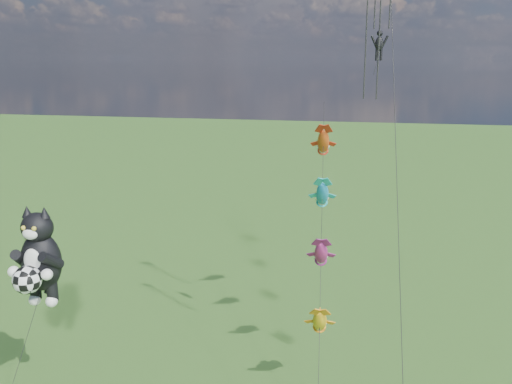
# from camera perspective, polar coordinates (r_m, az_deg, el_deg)

# --- Properties ---
(cat_kite_rig) EXTENTS (2.75, 4.18, 10.73)m
(cat_kite_rig) POSITION_cam_1_polar(r_m,az_deg,el_deg) (32.34, -20.97, -6.17)
(cat_kite_rig) COLOR brown
(cat_kite_rig) RESTS_ON ground
(fish_windsock_rig) EXTENTS (2.00, 15.90, 15.31)m
(fish_windsock_rig) POSITION_cam_1_polar(r_m,az_deg,el_deg) (34.33, 6.59, -3.14)
(fish_windsock_rig) COLOR brown
(fish_windsock_rig) RESTS_ON ground
(parafoil_rig) EXTENTS (2.87, 17.40, 27.14)m
(parafoil_rig) POSITION_cam_1_polar(r_m,az_deg,el_deg) (30.00, 12.47, 16.80)
(parafoil_rig) COLOR brown
(parafoil_rig) RESTS_ON ground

